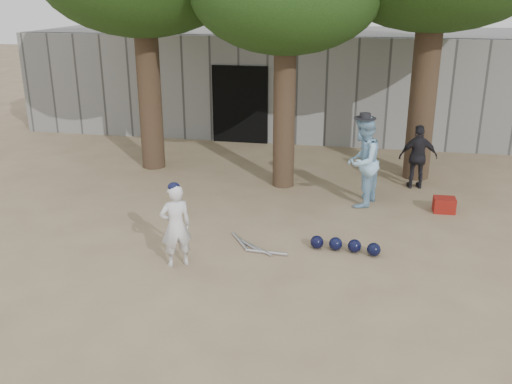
% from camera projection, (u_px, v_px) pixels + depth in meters
% --- Properties ---
extents(ground, '(70.00, 70.00, 0.00)m').
position_uv_depth(ground, '(208.00, 265.00, 9.22)').
color(ground, '#937C5E').
rests_on(ground, ground).
extents(boy_player, '(0.60, 0.55, 1.37)m').
position_uv_depth(boy_player, '(176.00, 226.00, 9.00)').
color(boy_player, silver).
rests_on(boy_player, ground).
extents(spectator_blue, '(0.94, 1.07, 1.85)m').
position_uv_depth(spectator_blue, '(362.00, 162.00, 11.50)').
color(spectator_blue, '#93C3E4').
rests_on(spectator_blue, ground).
extents(spectator_dark, '(0.88, 0.47, 1.43)m').
position_uv_depth(spectator_dark, '(418.00, 157.00, 12.59)').
color(spectator_dark, black).
rests_on(spectator_dark, ground).
extents(red_bag, '(0.43, 0.33, 0.30)m').
position_uv_depth(red_bag, '(444.00, 205.00, 11.38)').
color(red_bag, maroon).
rests_on(red_bag, ground).
extents(back_building, '(16.00, 5.24, 3.00)m').
position_uv_depth(back_building, '(294.00, 79.00, 18.27)').
color(back_building, gray).
rests_on(back_building, ground).
extents(helmet_row, '(1.19, 0.34, 0.23)m').
position_uv_depth(helmet_row, '(345.00, 245.00, 9.66)').
color(helmet_row, black).
rests_on(helmet_row, ground).
extents(bat_pile, '(1.11, 0.80, 0.06)m').
position_uv_depth(bat_pile, '(253.00, 247.00, 9.82)').
color(bat_pile, '#BCBAC2').
rests_on(bat_pile, ground).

